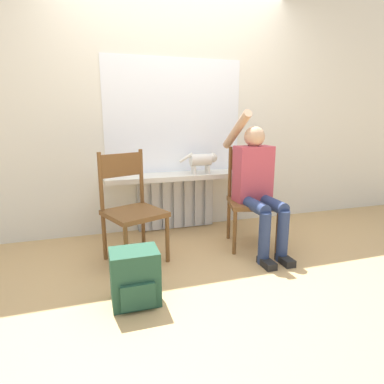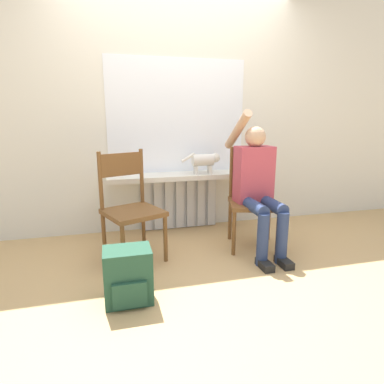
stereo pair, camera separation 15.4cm
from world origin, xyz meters
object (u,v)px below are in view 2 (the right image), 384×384
Objects in this scene: chair_right at (253,198)px; person at (258,183)px; chair_left at (130,206)px; backpack at (128,276)px; cat at (205,160)px.

chair_right is 0.73× the size of person.
backpack is at bearing -118.49° from chair_left.
cat is at bearing 139.23° from chair_right.
backpack is (-0.08, -0.71, -0.29)m from chair_left.
person is at bearing -80.49° from chair_right.
backpack is at bearing -134.03° from chair_right.
cat is at bearing 9.21° from chair_left.
chair_left is 1.02m from cat.
backpack is (-1.23, -0.60, -0.46)m from person.
chair_left is at bearing -148.53° from cat.
cat reaches higher than backpack.
person reaches higher than cat.
chair_left is 1.16m from chair_right.
chair_right is 2.25× the size of cat.
chair_left is at bearing -163.83° from chair_right.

